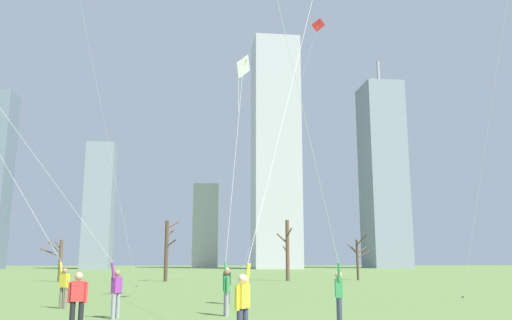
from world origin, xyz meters
name	(u,v)px	position (x,y,z in m)	size (l,w,h in m)	color
kite_flyer_foreground_right_yellow	(289,108)	(0.22, 0.09, 6.22)	(6.55, 7.21, 22.03)	#33384C
kite_flyer_midfield_right_pink	(32,227)	(-9.24, 9.41, 3.34)	(13.05, 5.42, 19.86)	#726656
kite_flyer_midfield_center_orange	(72,227)	(-6.24, 3.17, 2.99)	(7.49, 8.33, 12.40)	gray
kite_flyer_far_back_teal	(312,174)	(0.72, -0.49, 4.21)	(6.15, 9.82, 16.18)	#33384C
kite_flyer_midfield_left_white	(230,238)	(-1.00, 5.85, 2.77)	(1.44, 4.71, 11.48)	gray
bystander_far_off_by_trees	(227,283)	(-0.81, 10.33, 0.90)	(0.36, 0.44, 1.62)	#33384C
bystander_watching_nearby	(77,299)	(-5.46, 0.92, 0.90)	(0.51, 0.23, 1.62)	black
distant_kite_high_overhead_purple	(81,5)	(-11.87, 26.55, 22.37)	(6.94, 0.40, 27.41)	purple
distant_kite_drifting_left_red	(313,41)	(7.62, 27.39, 20.61)	(7.94, 3.50, 22.86)	red
bare_tree_center	(358,257)	(14.31, 37.82, 2.31)	(2.49, 2.41, 4.52)	#4C3828
bare_tree_far_right_edge	(59,258)	(-14.77, 37.53, 2.14)	(2.05, 2.26, 3.87)	brown
bare_tree_rightmost	(167,249)	(-4.77, 36.79, 3.05)	(1.34, 2.59, 5.75)	#4C3828
bare_tree_left_of_center	(287,249)	(6.84, 36.70, 3.03)	(1.31, 3.02, 5.85)	brown
skyline_mid_tower_right	(99,205)	(-24.79, 114.82, 15.03)	(6.52, 7.02, 30.05)	gray
skyline_squat_block	(205,226)	(0.99, 126.38, 11.07)	(6.70, 5.83, 22.14)	#B2B2B7
skyline_short_annex	(276,151)	(17.85, 111.44, 28.80)	(11.22, 10.82, 57.60)	#B2B2B7
skyline_mid_tower_left	(383,174)	(49.08, 120.93, 25.18)	(10.17, 11.81, 57.71)	gray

